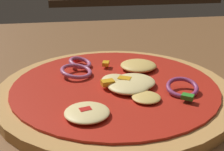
# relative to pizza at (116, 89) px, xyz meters

# --- Properties ---
(dining_table) EXTENTS (1.17, 0.87, 0.03)m
(dining_table) POSITION_rel_pizza_xyz_m (0.04, 0.02, -0.02)
(dining_table) COLOR brown
(dining_table) RESTS_ON ground
(pizza) EXTENTS (0.29, 0.29, 0.03)m
(pizza) POSITION_rel_pizza_xyz_m (0.00, 0.00, 0.00)
(pizza) COLOR tan
(pizza) RESTS_ON dining_table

